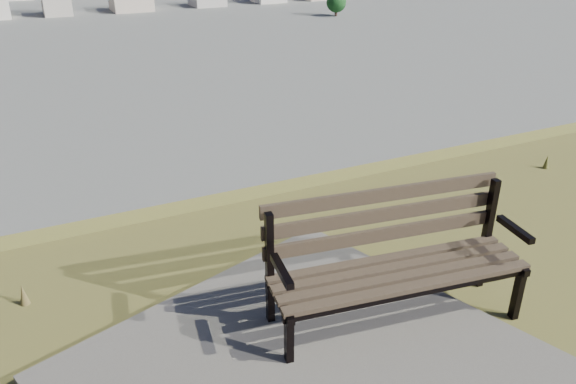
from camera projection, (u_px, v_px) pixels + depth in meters
park_bench at (393, 253)px, 4.37m from camera, size 2.08×0.91×1.05m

